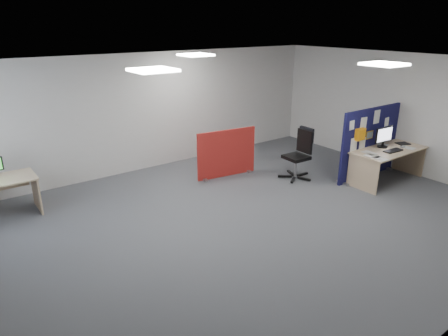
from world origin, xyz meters
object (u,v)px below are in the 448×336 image
navy_divider (369,143)px  red_divider (227,154)px  monitor_main (384,136)px  main_desk (386,156)px  office_chair (300,150)px

navy_divider → red_divider: navy_divider is taller
red_divider → monitor_main: bearing=-30.4°
navy_divider → red_divider: size_ratio=1.34×
navy_divider → monitor_main: size_ratio=3.72×
main_desk → office_chair: size_ratio=1.60×
main_desk → monitor_main: monitor_main is taller
monitor_main → red_divider: (-2.70, 2.14, -0.45)m
navy_divider → office_chair: size_ratio=1.72×
monitor_main → red_divider: bearing=144.4°
navy_divider → main_desk: size_ratio=1.07×
red_divider → office_chair: 1.65m
office_chair → navy_divider: bearing=-31.5°
navy_divider → main_desk: navy_divider is taller
navy_divider → office_chair: bearing=146.0°
navy_divider → office_chair: 1.54m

